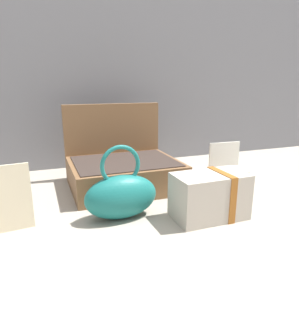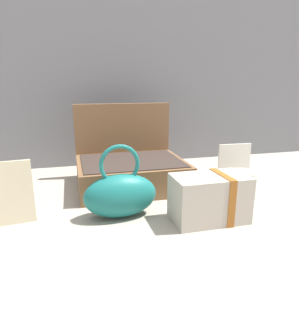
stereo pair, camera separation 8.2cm
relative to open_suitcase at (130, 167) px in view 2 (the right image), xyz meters
name	(u,v)px [view 2 (the right image)]	position (x,y,z in m)	size (l,w,h in m)	color
ground_plane	(150,210)	(0.01, -0.24, -0.07)	(6.00, 6.00, 0.00)	#9E9384
open_suitcase	(130,167)	(0.00, 0.00, 0.00)	(0.37, 0.32, 0.28)	brown
teal_pouch_handbag	(120,194)	(-0.08, -0.26, 0.00)	(0.21, 0.11, 0.20)	#196B66
cream_toiletry_bag	(210,198)	(0.15, -0.34, 0.00)	(0.20, 0.12, 0.13)	#B2A899
coffee_mug	(243,184)	(0.33, -0.21, -0.02)	(0.12, 0.08, 0.08)	silver
info_card_left	(9,194)	(-0.36, -0.24, 0.02)	(0.12, 0.01, 0.17)	beige
poster_card_right	(234,163)	(0.37, -0.07, 0.01)	(0.12, 0.01, 0.15)	white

